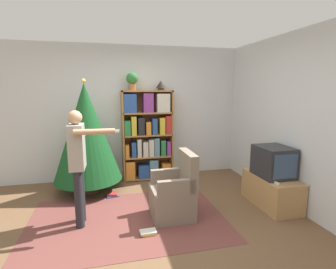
# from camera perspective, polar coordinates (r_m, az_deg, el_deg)

# --- Properties ---
(ground_plane) EXTENTS (14.00, 14.00, 0.00)m
(ground_plane) POSITION_cam_1_polar(r_m,az_deg,el_deg) (3.55, -5.55, -20.08)
(ground_plane) COLOR brown
(wall_back) EXTENTS (8.00, 0.10, 2.60)m
(wall_back) POSITION_cam_1_polar(r_m,az_deg,el_deg) (5.27, -9.15, 4.67)
(wall_back) COLOR silver
(wall_back) RESTS_ON ground_plane
(wall_right) EXTENTS (0.10, 8.00, 2.60)m
(wall_right) POSITION_cam_1_polar(r_m,az_deg,el_deg) (4.12, 28.22, 2.18)
(wall_right) COLOR silver
(wall_right) RESTS_ON ground_plane
(area_rug) EXTENTS (2.63, 1.79, 0.01)m
(area_rug) POSITION_cam_1_polar(r_m,az_deg,el_deg) (3.81, -8.73, -17.85)
(area_rug) COLOR brown
(area_rug) RESTS_ON ground_plane
(bookshelf) EXTENTS (0.97, 0.33, 1.74)m
(bookshelf) POSITION_cam_1_polar(r_m,az_deg,el_deg) (5.12, -4.45, -0.29)
(bookshelf) COLOR #A8703D
(bookshelf) RESTS_ON ground_plane
(tv_stand) EXTENTS (0.48, 0.94, 0.47)m
(tv_stand) POSITION_cam_1_polar(r_m,az_deg,el_deg) (4.39, 21.56, -11.29)
(tv_stand) COLOR tan
(tv_stand) RESTS_ON ground_plane
(television) EXTENTS (0.46, 0.54, 0.46)m
(television) POSITION_cam_1_polar(r_m,az_deg,el_deg) (4.25, 21.97, -5.48)
(television) COLOR #28282D
(television) RESTS_ON tv_stand
(game_remote) EXTENTS (0.04, 0.12, 0.02)m
(game_remote) POSITION_cam_1_polar(r_m,az_deg,el_deg) (4.02, 22.40, -9.63)
(game_remote) COLOR white
(game_remote) RESTS_ON tv_stand
(christmas_tree) EXTENTS (1.14, 1.14, 1.93)m
(christmas_tree) POSITION_cam_1_polar(r_m,az_deg,el_deg) (4.63, -17.36, 0.36)
(christmas_tree) COLOR #4C3323
(christmas_tree) RESTS_ON ground_plane
(armchair) EXTENTS (0.57, 0.56, 0.92)m
(armchair) POSITION_cam_1_polar(r_m,az_deg,el_deg) (3.73, 1.48, -12.92)
(armchair) COLOR #7A6B5B
(armchair) RESTS_ON ground_plane
(standing_person) EXTENTS (0.62, 0.48, 1.51)m
(standing_person) POSITION_cam_1_polar(r_m,az_deg,el_deg) (3.54, -18.94, -5.09)
(standing_person) COLOR #232328
(standing_person) RESTS_ON ground_plane
(potted_plant) EXTENTS (0.22, 0.22, 0.33)m
(potted_plant) POSITION_cam_1_polar(r_m,az_deg,el_deg) (5.02, -7.80, 11.68)
(potted_plant) COLOR #935B38
(potted_plant) RESTS_ON bookshelf
(table_lamp) EXTENTS (0.20, 0.20, 0.18)m
(table_lamp) POSITION_cam_1_polar(r_m,az_deg,el_deg) (5.11, -1.57, 10.74)
(table_lamp) COLOR #473828
(table_lamp) RESTS_ON bookshelf
(book_pile_near_tree) EXTENTS (0.22, 0.18, 0.05)m
(book_pile_near_tree) POSITION_cam_1_polar(r_m,az_deg,el_deg) (4.58, -12.01, -12.76)
(book_pile_near_tree) COLOR #284C93
(book_pile_near_tree) RESTS_ON ground_plane
(book_pile_by_chair) EXTENTS (0.20, 0.13, 0.05)m
(book_pile_by_chair) POSITION_cam_1_polar(r_m,az_deg,el_deg) (3.45, -4.32, -20.52)
(book_pile_by_chair) COLOR gold
(book_pile_by_chair) RESTS_ON ground_plane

